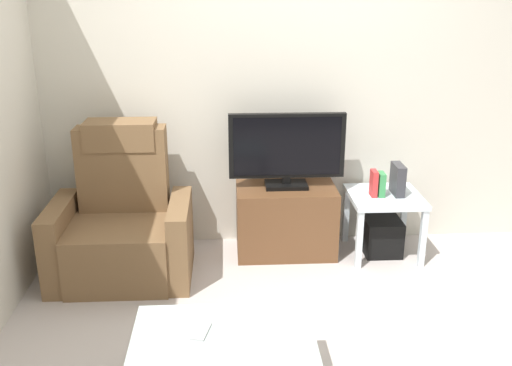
{
  "coord_description": "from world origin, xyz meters",
  "views": [
    {
      "loc": [
        -0.46,
        -3.25,
        2.02
      ],
      "look_at": [
        -0.25,
        0.5,
        0.7
      ],
      "focal_mm": 40.34,
      "sensor_mm": 36.0,
      "label": 1
    }
  ],
  "objects_px": {
    "tv_stand": "(286,220)",
    "game_console": "(398,179)",
    "book_middle": "(381,184)",
    "coffee_table": "(223,340)",
    "side_table": "(384,204)",
    "book_leftmost": "(374,183)",
    "cell_phone": "(201,331)",
    "recliner_armchair": "(122,224)",
    "subwoofer_box": "(382,236)",
    "television": "(287,149)"
  },
  "relations": [
    {
      "from": "tv_stand",
      "to": "game_console",
      "type": "relative_size",
      "value": 3.23
    },
    {
      "from": "book_middle",
      "to": "coffee_table",
      "type": "distance_m",
      "value": 2.01
    },
    {
      "from": "side_table",
      "to": "coffee_table",
      "type": "distance_m",
      "value": 2.04
    },
    {
      "from": "book_leftmost",
      "to": "coffee_table",
      "type": "bearing_deg",
      "value": -125.28
    },
    {
      "from": "coffee_table",
      "to": "cell_phone",
      "type": "xyz_separation_m",
      "value": [
        -0.11,
        0.04,
        0.03
      ]
    },
    {
      "from": "recliner_armchair",
      "to": "book_leftmost",
      "type": "relative_size",
      "value": 5.38
    },
    {
      "from": "book_leftmost",
      "to": "cell_phone",
      "type": "xyz_separation_m",
      "value": [
        -1.25,
        -1.57,
        -0.2
      ]
    },
    {
      "from": "subwoofer_box",
      "to": "book_leftmost",
      "type": "bearing_deg",
      "value": -168.69
    },
    {
      "from": "book_leftmost",
      "to": "cell_phone",
      "type": "height_order",
      "value": "book_leftmost"
    },
    {
      "from": "recliner_armchair",
      "to": "book_middle",
      "type": "bearing_deg",
      "value": 10.89
    },
    {
      "from": "television",
      "to": "side_table",
      "type": "height_order",
      "value": "television"
    },
    {
      "from": "subwoofer_box",
      "to": "book_leftmost",
      "type": "relative_size",
      "value": 1.39
    },
    {
      "from": "recliner_armchair",
      "to": "subwoofer_box",
      "type": "height_order",
      "value": "recliner_armchair"
    },
    {
      "from": "recliner_armchair",
      "to": "cell_phone",
      "type": "distance_m",
      "value": 1.52
    },
    {
      "from": "side_table",
      "to": "book_middle",
      "type": "relative_size",
      "value": 2.96
    },
    {
      "from": "book_leftmost",
      "to": "coffee_table",
      "type": "height_order",
      "value": "book_leftmost"
    },
    {
      "from": "book_middle",
      "to": "coffee_table",
      "type": "height_order",
      "value": "book_middle"
    },
    {
      "from": "television",
      "to": "game_console",
      "type": "relative_size",
      "value": 3.71
    },
    {
      "from": "television",
      "to": "side_table",
      "type": "xyz_separation_m",
      "value": [
        0.75,
        -0.08,
        -0.43
      ]
    },
    {
      "from": "tv_stand",
      "to": "book_leftmost",
      "type": "distance_m",
      "value": 0.73
    },
    {
      "from": "television",
      "to": "book_leftmost",
      "type": "bearing_deg",
      "value": -8.66
    },
    {
      "from": "subwoofer_box",
      "to": "game_console",
      "type": "height_order",
      "value": "game_console"
    },
    {
      "from": "recliner_armchair",
      "to": "book_middle",
      "type": "relative_size",
      "value": 5.93
    },
    {
      "from": "cell_phone",
      "to": "game_console",
      "type": "bearing_deg",
      "value": 62.31
    },
    {
      "from": "recliner_armchair",
      "to": "cell_phone",
      "type": "height_order",
      "value": "recliner_armchair"
    },
    {
      "from": "side_table",
      "to": "cell_phone",
      "type": "relative_size",
      "value": 3.6
    },
    {
      "from": "television",
      "to": "game_console",
      "type": "distance_m",
      "value": 0.87
    },
    {
      "from": "side_table",
      "to": "game_console",
      "type": "xyz_separation_m",
      "value": [
        0.09,
        0.01,
        0.2
      ]
    },
    {
      "from": "tv_stand",
      "to": "book_leftmost",
      "type": "bearing_deg",
      "value": -7.02
    },
    {
      "from": "recliner_armchair",
      "to": "side_table",
      "type": "height_order",
      "value": "recliner_armchair"
    },
    {
      "from": "subwoofer_box",
      "to": "coffee_table",
      "type": "height_order",
      "value": "coffee_table"
    },
    {
      "from": "tv_stand",
      "to": "side_table",
      "type": "height_order",
      "value": "tv_stand"
    },
    {
      "from": "recliner_armchair",
      "to": "book_leftmost",
      "type": "bearing_deg",
      "value": 11.05
    },
    {
      "from": "television",
      "to": "book_middle",
      "type": "distance_m",
      "value": 0.76
    },
    {
      "from": "side_table",
      "to": "cell_phone",
      "type": "distance_m",
      "value": 2.08
    },
    {
      "from": "recliner_armchair",
      "to": "side_table",
      "type": "relative_size",
      "value": 2.0
    },
    {
      "from": "game_console",
      "to": "tv_stand",
      "type": "bearing_deg",
      "value": 176.59
    },
    {
      "from": "side_table",
      "to": "game_console",
      "type": "distance_m",
      "value": 0.22
    },
    {
      "from": "television",
      "to": "game_console",
      "type": "xyz_separation_m",
      "value": [
        0.84,
        -0.07,
        -0.23
      ]
    },
    {
      "from": "side_table",
      "to": "book_middle",
      "type": "distance_m",
      "value": 0.18
    },
    {
      "from": "book_middle",
      "to": "side_table",
      "type": "bearing_deg",
      "value": 24.07
    },
    {
      "from": "recliner_armchair",
      "to": "cell_phone",
      "type": "xyz_separation_m",
      "value": [
        0.61,
        -1.39,
        0.01
      ]
    },
    {
      "from": "subwoofer_box",
      "to": "book_middle",
      "type": "bearing_deg",
      "value": -155.93
    },
    {
      "from": "book_middle",
      "to": "game_console",
      "type": "xyz_separation_m",
      "value": [
        0.13,
        0.03,
        0.03
      ]
    },
    {
      "from": "tv_stand",
      "to": "recliner_armchair",
      "type": "relative_size",
      "value": 0.7
    },
    {
      "from": "cell_phone",
      "to": "coffee_table",
      "type": "bearing_deg",
      "value": -4.58
    },
    {
      "from": "television",
      "to": "cell_phone",
      "type": "distance_m",
      "value": 1.82
    },
    {
      "from": "book_leftmost",
      "to": "cell_phone",
      "type": "bearing_deg",
      "value": -128.49
    },
    {
      "from": "recliner_armchair",
      "to": "book_leftmost",
      "type": "height_order",
      "value": "recliner_armchair"
    },
    {
      "from": "side_table",
      "to": "coffee_table",
      "type": "height_order",
      "value": "side_table"
    }
  ]
}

